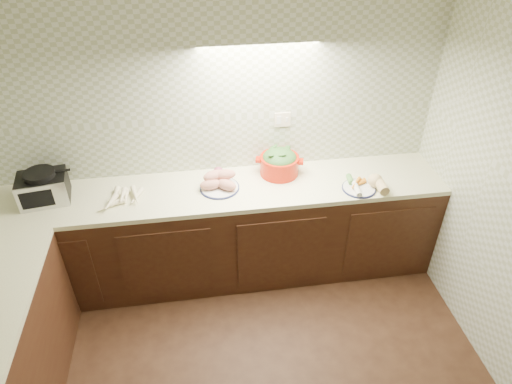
{
  "coord_description": "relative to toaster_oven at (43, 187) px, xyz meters",
  "views": [
    {
      "loc": [
        -0.14,
        -1.44,
        2.97
      ],
      "look_at": [
        0.26,
        1.25,
        1.02
      ],
      "focal_mm": 32.0,
      "sensor_mm": 36.0,
      "label": 1
    }
  ],
  "objects": [
    {
      "name": "room",
      "position": [
        1.31,
        -1.55,
        0.61
      ],
      "size": [
        3.6,
        3.6,
        2.6
      ],
      "color": "black",
      "rests_on": "ground"
    },
    {
      "name": "counter",
      "position": [
        0.63,
        -0.87,
        -0.57
      ],
      "size": [
        3.6,
        3.6,
        0.9
      ],
      "color": "black",
      "rests_on": "ground"
    },
    {
      "name": "toaster_oven",
      "position": [
        0.0,
        0.0,
        0.0
      ],
      "size": [
        0.38,
        0.32,
        0.25
      ],
      "rotation": [
        0.0,
        0.0,
        0.14
      ],
      "color": "black",
      "rests_on": "counter"
    },
    {
      "name": "parsnip_pile",
      "position": [
        0.54,
        -0.11,
        -0.09
      ],
      "size": [
        0.28,
        0.33,
        0.06
      ],
      "color": "#F6EBC3",
      "rests_on": "counter"
    },
    {
      "name": "sweet_potato_plate",
      "position": [
        1.31,
        -0.03,
        -0.06
      ],
      "size": [
        0.31,
        0.31,
        0.14
      ],
      "rotation": [
        0.0,
        0.0,
        -0.09
      ],
      "color": "#161B46",
      "rests_on": "counter"
    },
    {
      "name": "onion_bowl",
      "position": [
        1.33,
        0.07,
        -0.07
      ],
      "size": [
        0.15,
        0.15,
        0.12
      ],
      "color": "black",
      "rests_on": "counter"
    },
    {
      "name": "dutch_oven",
      "position": [
        1.82,
        0.1,
        -0.01
      ],
      "size": [
        0.39,
        0.38,
        0.22
      ],
      "rotation": [
        0.0,
        0.0,
        -0.24
      ],
      "color": "#BA1703",
      "rests_on": "counter"
    },
    {
      "name": "veg_plate",
      "position": [
        2.46,
        -0.21,
        -0.07
      ],
      "size": [
        0.33,
        0.28,
        0.12
      ],
      "rotation": [
        0.0,
        0.0,
        -0.16
      ],
      "color": "#161B46",
      "rests_on": "counter"
    }
  ]
}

